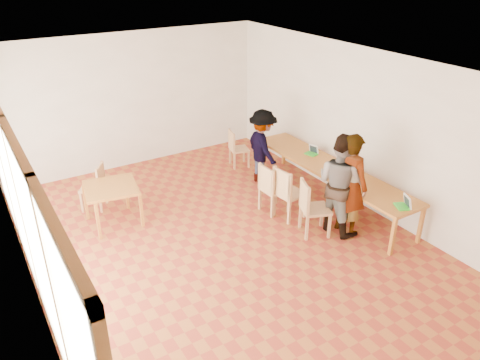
% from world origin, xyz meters
% --- Properties ---
extents(ground, '(8.00, 8.00, 0.00)m').
position_xyz_m(ground, '(0.00, 0.00, 0.00)').
color(ground, '#A75628').
rests_on(ground, ground).
extents(wall_back, '(6.00, 0.10, 3.00)m').
position_xyz_m(wall_back, '(0.00, 4.00, 1.50)').
color(wall_back, white).
rests_on(wall_back, ground).
extents(wall_front, '(6.00, 0.10, 3.00)m').
position_xyz_m(wall_front, '(0.00, -4.00, 1.50)').
color(wall_front, white).
rests_on(wall_front, ground).
extents(wall_right, '(0.10, 8.00, 3.00)m').
position_xyz_m(wall_right, '(3.00, 0.00, 1.50)').
color(wall_right, white).
rests_on(wall_right, ground).
extents(window_wall, '(0.10, 8.00, 3.00)m').
position_xyz_m(window_wall, '(-2.96, 0.00, 1.50)').
color(window_wall, white).
rests_on(window_wall, ground).
extents(ceiling, '(6.00, 8.00, 0.04)m').
position_xyz_m(ceiling, '(0.00, 0.00, 3.02)').
color(ceiling, white).
rests_on(ceiling, wall_back).
extents(communal_table, '(0.80, 4.00, 0.75)m').
position_xyz_m(communal_table, '(2.50, 0.19, 0.70)').
color(communal_table, '#C87E2C').
rests_on(communal_table, ground).
extents(side_table, '(0.90, 0.90, 0.75)m').
position_xyz_m(side_table, '(-1.39, 1.62, 0.67)').
color(side_table, '#C87E2C').
rests_on(side_table, ground).
extents(chair_near, '(0.61, 0.61, 0.54)m').
position_xyz_m(chair_near, '(1.41, -0.53, 0.62)').
color(chair_near, tan).
rests_on(chair_near, ground).
extents(chair_mid, '(0.52, 0.52, 0.54)m').
position_xyz_m(chair_mid, '(1.38, 0.11, 0.62)').
color(chair_mid, tan).
rests_on(chair_mid, ground).
extents(chair_far, '(0.47, 0.47, 0.52)m').
position_xyz_m(chair_far, '(1.26, 0.45, 0.60)').
color(chair_far, tan).
rests_on(chair_far, ground).
extents(chair_empty, '(0.48, 0.48, 0.46)m').
position_xyz_m(chair_empty, '(1.81, 2.61, 0.53)').
color(chair_empty, tan).
rests_on(chair_empty, ground).
extents(chair_spare, '(0.58, 0.58, 0.48)m').
position_xyz_m(chair_spare, '(-1.45, 2.33, 0.56)').
color(chair_spare, tan).
rests_on(chair_spare, ground).
extents(person_near, '(0.53, 0.73, 1.86)m').
position_xyz_m(person_near, '(2.03, -0.81, 0.93)').
color(person_near, gray).
rests_on(person_near, ground).
extents(person_mid, '(0.82, 0.98, 1.82)m').
position_xyz_m(person_mid, '(1.94, -0.66, 0.91)').
color(person_mid, gray).
rests_on(person_mid, ground).
extents(person_far, '(0.73, 1.11, 1.62)m').
position_xyz_m(person_far, '(1.86, 1.59, 0.81)').
color(person_far, gray).
rests_on(person_far, ground).
extents(laptop_near, '(0.30, 0.31, 0.21)m').
position_xyz_m(laptop_near, '(2.47, -1.63, 0.81)').
color(laptop_near, green).
rests_on(laptop_near, communal_table).
extents(laptop_mid, '(0.21, 0.24, 0.20)m').
position_xyz_m(laptop_mid, '(2.43, 0.03, 0.80)').
color(laptop_mid, green).
rests_on(laptop_mid, communal_table).
extents(laptop_far, '(0.25, 0.27, 0.20)m').
position_xyz_m(laptop_far, '(2.62, 0.88, 0.80)').
color(laptop_far, green).
rests_on(laptop_far, communal_table).
extents(yellow_mug, '(0.15, 0.15, 0.11)m').
position_xyz_m(yellow_mug, '(2.24, -0.22, 0.80)').
color(yellow_mug, orange).
rests_on(yellow_mug, communal_table).
extents(green_bottle, '(0.07, 0.07, 0.28)m').
position_xyz_m(green_bottle, '(2.39, -0.41, 0.89)').
color(green_bottle, '#136C17').
rests_on(green_bottle, communal_table).
extents(clear_glass, '(0.07, 0.07, 0.09)m').
position_xyz_m(clear_glass, '(2.61, -0.28, 0.80)').
color(clear_glass, silver).
rests_on(clear_glass, communal_table).
extents(condiment_cup, '(0.08, 0.08, 0.06)m').
position_xyz_m(condiment_cup, '(2.48, -0.14, 0.78)').
color(condiment_cup, white).
rests_on(condiment_cup, communal_table).
extents(pink_phone, '(0.05, 0.10, 0.01)m').
position_xyz_m(pink_phone, '(2.26, -0.57, 0.76)').
color(pink_phone, '#C53145').
rests_on(pink_phone, communal_table).
extents(black_pouch, '(0.16, 0.26, 0.09)m').
position_xyz_m(black_pouch, '(2.47, -0.30, 0.80)').
color(black_pouch, black).
rests_on(black_pouch, communal_table).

